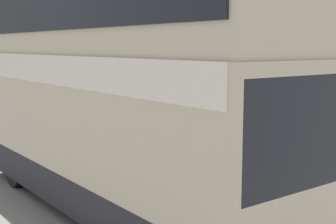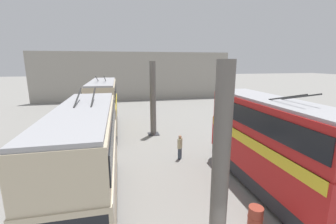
% 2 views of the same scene
% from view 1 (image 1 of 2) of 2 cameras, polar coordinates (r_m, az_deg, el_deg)
% --- Properties ---
extents(support_column_far, '(1.04, 1.04, 7.05)m').
position_cam_1_polar(support_column_far, '(21.30, -10.65, 7.82)').
color(support_column_far, '#605B56').
rests_on(support_column_far, ground_plane).
extents(bus_right_near, '(9.29, 2.54, 5.67)m').
position_cam_1_polar(bus_right_near, '(9.47, -6.42, 4.54)').
color(bus_right_near, black).
rests_on(bus_right_near, ground_plane).
extents(person_aisle_midway, '(0.48, 0.43, 1.83)m').
position_cam_1_polar(person_aisle_midway, '(16.87, 1.97, -0.34)').
color(person_aisle_midway, '#384251').
rests_on(person_aisle_midway, ground_plane).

